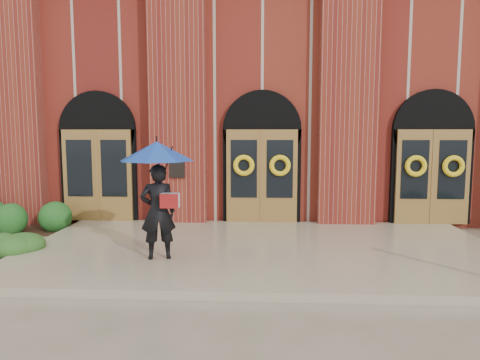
{
  "coord_description": "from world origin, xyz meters",
  "views": [
    {
      "loc": [
        -0.02,
        -8.74,
        2.55
      ],
      "look_at": [
        -0.5,
        1.0,
        1.48
      ],
      "focal_mm": 32.0,
      "sensor_mm": 36.0,
      "label": 1
    }
  ],
  "objects": [
    {
      "name": "landing",
      "position": [
        0.0,
        0.15,
        0.07
      ],
      "size": [
        10.0,
        5.3,
        0.15
      ],
      "primitive_type": "cube",
      "color": "tan",
      "rests_on": "ground"
    },
    {
      "name": "hedge_wall_left",
      "position": [
        -6.49,
        2.08,
        0.38
      ],
      "size": [
        2.94,
        1.18,
        0.75
      ],
      "primitive_type": "ellipsoid",
      "color": "#1B4B19",
      "rests_on": "ground"
    },
    {
      "name": "ground",
      "position": [
        0.0,
        0.0,
        0.0
      ],
      "size": [
        90.0,
        90.0,
        0.0
      ],
      "primitive_type": "plane",
      "color": "gray",
      "rests_on": "ground"
    },
    {
      "name": "man_with_umbrella",
      "position": [
        -1.98,
        -0.8,
        1.72
      ],
      "size": [
        1.72,
        1.72,
        2.25
      ],
      "rotation": [
        0.0,
        0.0,
        3.4
      ],
      "color": "black",
      "rests_on": "landing"
    },
    {
      "name": "hedge_front_left",
      "position": [
        -5.1,
        0.0,
        0.22
      ],
      "size": [
        1.26,
        1.08,
        0.45
      ],
      "primitive_type": "ellipsoid",
      "color": "#264F1B",
      "rests_on": "ground"
    },
    {
      "name": "church_building",
      "position": [
        0.0,
        8.78,
        3.5
      ],
      "size": [
        16.2,
        12.53,
        7.0
      ],
      "color": "maroon",
      "rests_on": "ground"
    }
  ]
}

